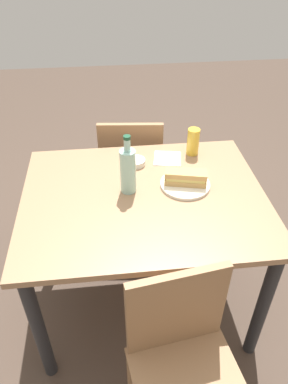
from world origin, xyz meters
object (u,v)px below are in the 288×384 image
object	(u,v)px
knife_near	(183,176)
dining_table	(144,214)
chair_near	(183,358)
olive_bowl	(136,162)
chair_far	(132,167)
baguette_sandwich_near	(186,177)
plate_near	(185,184)
beer_glass	(193,142)
water_bottle	(128,170)

from	to	relation	value
knife_near	dining_table	bearing A→B (deg)	-152.55
chair_near	olive_bowl	world-z (taller)	chair_near
knife_near	chair_far	bearing A→B (deg)	111.71
chair_far	baguette_sandwich_near	distance (m)	0.71
chair_far	plate_near	xyz separation A→B (m)	(0.21, -0.59, 0.28)
chair_near	baguette_sandwich_near	world-z (taller)	chair_near
plate_near	knife_near	size ratio (longest dim) A/B	1.32
dining_table	baguette_sandwich_near	xyz separation A→B (m)	(0.20, 0.05, 0.16)
knife_near	olive_bowl	xyz separation A→B (m)	(-0.22, 0.16, -0.00)
chair_near	beer_glass	bearing A→B (deg)	76.99
knife_near	olive_bowl	size ratio (longest dim) A/B	1.84
chair_near	plate_near	xyz separation A→B (m)	(0.13, 0.70, 0.28)
dining_table	beer_glass	world-z (taller)	beer_glass
olive_bowl	chair_far	bearing A→B (deg)	89.28
water_bottle	chair_near	bearing A→B (deg)	-78.40
chair_far	beer_glass	bearing A→B (deg)	-45.00
chair_far	knife_near	world-z (taller)	chair_far
chair_far	baguette_sandwich_near	size ratio (longest dim) A/B	4.08
chair_far	beer_glass	size ratio (longest dim) A/B	5.79
dining_table	chair_near	size ratio (longest dim) A/B	1.34
chair_far	beer_glass	xyz separation A→B (m)	(0.31, -0.31, 0.35)
dining_table	baguette_sandwich_near	bearing A→B (deg)	14.48
plate_near	knife_near	world-z (taller)	knife_near
chair_near	olive_bowl	size ratio (longest dim) A/B	8.65
plate_near	olive_bowl	distance (m)	0.30
chair_near	baguette_sandwich_near	distance (m)	0.78
dining_table	chair_near	bearing A→B (deg)	-83.45
chair_far	water_bottle	distance (m)	0.71
dining_table	beer_glass	bearing A→B (deg)	48.12
beer_glass	dining_table	bearing A→B (deg)	-131.88
plate_near	baguette_sandwich_near	world-z (taller)	baguette_sandwich_near
baguette_sandwich_near	water_bottle	size ratio (longest dim) A/B	0.71
chair_near	water_bottle	xyz separation A→B (m)	(-0.14, 0.69, 0.39)
baguette_sandwich_near	knife_near	world-z (taller)	baguette_sandwich_near
knife_near	beer_glass	size ratio (longest dim) A/B	1.23
chair_near	beer_glass	size ratio (longest dim) A/B	5.79
knife_near	water_bottle	distance (m)	0.30
water_bottle	olive_bowl	bearing A→B (deg)	75.79
plate_near	water_bottle	world-z (taller)	water_bottle
dining_table	olive_bowl	xyz separation A→B (m)	(-0.01, 0.26, 0.13)
beer_glass	olive_bowl	size ratio (longest dim) A/B	1.49
knife_near	water_bottle	xyz separation A→B (m)	(-0.27, -0.06, 0.10)
water_bottle	dining_table	bearing A→B (deg)	-34.77
chair_far	plate_near	size ratio (longest dim) A/B	3.56
baguette_sandwich_near	beer_glass	xyz separation A→B (m)	(0.10, 0.28, 0.02)
chair_near	baguette_sandwich_near	xyz separation A→B (m)	(0.13, 0.70, 0.32)
chair_far	dining_table	bearing A→B (deg)	-89.24
baguette_sandwich_near	beer_glass	world-z (taller)	beer_glass
plate_near	beer_glass	bearing A→B (deg)	71.24
baguette_sandwich_near	olive_bowl	bearing A→B (deg)	136.05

